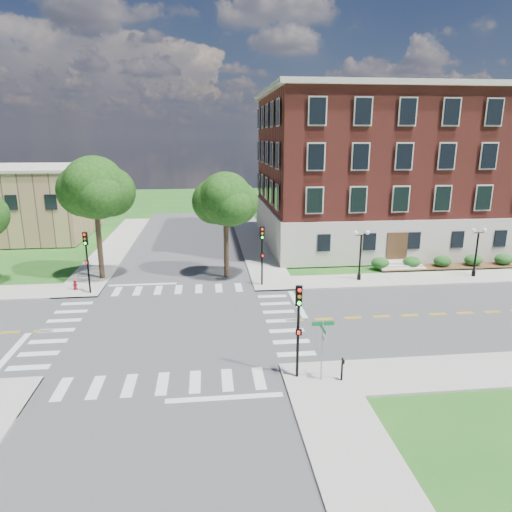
{
  "coord_description": "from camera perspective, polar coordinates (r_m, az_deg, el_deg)",
  "views": [
    {
      "loc": [
        2.42,
        -27.74,
        11.83
      ],
      "look_at": [
        5.97,
        4.94,
        3.2
      ],
      "focal_mm": 32.0,
      "sensor_mm": 36.0,
      "label": 1
    }
  ],
  "objects": [
    {
      "name": "shrub_row",
      "position": [
        47.22,
        25.43,
        -1.26
      ],
      "size": [
        18.0,
        2.0,
        1.3
      ],
      "primitive_type": null,
      "color": "#1C4818",
      "rests_on": "ground"
    },
    {
      "name": "fire_hydrant",
      "position": [
        38.74,
        -21.67,
        -3.43
      ],
      "size": [
        0.35,
        0.35,
        0.75
      ],
      "color": "maroon",
      "rests_on": "ground"
    },
    {
      "name": "stop_bar_east",
      "position": [
        33.55,
        5.19,
        -6.0
      ],
      "size": [
        0.4,
        5.5,
        0.0
      ],
      "primitive_type": "cube",
      "color": "silver",
      "rests_on": "ground"
    },
    {
      "name": "push_button_post",
      "position": [
        23.5,
        10.72,
        -13.58
      ],
      "size": [
        0.14,
        0.21,
        1.2
      ],
      "color": "black",
      "rests_on": "ground"
    },
    {
      "name": "ground",
      "position": [
        30.26,
        -10.4,
        -8.56
      ],
      "size": [
        160.0,
        160.0,
        0.0
      ],
      "primitive_type": "plane",
      "color": "#1F5518",
      "rests_on": "ground"
    },
    {
      "name": "sidewalk_nw",
      "position": [
        48.11,
        -27.69,
        -1.18
      ],
      "size": [
        34.0,
        34.0,
        0.12
      ],
      "color": "#9E9B93",
      "rests_on": "ground"
    },
    {
      "name": "tree_c",
      "position": [
        39.77,
        -19.54,
        8.01
      ],
      "size": [
        5.16,
        5.16,
        10.26
      ],
      "color": "#312418",
      "rests_on": "ground"
    },
    {
      "name": "street_sign_pole",
      "position": [
        22.72,
        8.32,
        -10.24
      ],
      "size": [
        1.1,
        1.1,
        3.1
      ],
      "color": "gray",
      "rests_on": "ground"
    },
    {
      "name": "road_ew",
      "position": [
        30.26,
        -10.4,
        -8.55
      ],
      "size": [
        90.0,
        12.0,
        0.01
      ],
      "primitive_type": "cube",
      "color": "#3D3D3F",
      "rests_on": "ground"
    },
    {
      "name": "crosswalk_east",
      "position": [
        30.54,
        3.33,
        -8.11
      ],
      "size": [
        2.2,
        10.2,
        0.02
      ],
      "primitive_type": null,
      "color": "silver",
      "rests_on": "ground"
    },
    {
      "name": "twin_lamp_east",
      "position": [
        43.18,
        25.86,
        0.77
      ],
      "size": [
        1.36,
        0.36,
        4.23
      ],
      "color": "black",
      "rests_on": "ground"
    },
    {
      "name": "twin_lamp_west",
      "position": [
        38.89,
        12.92,
        0.48
      ],
      "size": [
        1.36,
        0.36,
        4.23
      ],
      "color": "black",
      "rests_on": "ground"
    },
    {
      "name": "secondary_building",
      "position": [
        63.15,
        -29.07,
        6.0
      ],
      "size": [
        20.4,
        15.4,
        8.3
      ],
      "color": "#987154",
      "rests_on": "ground"
    },
    {
      "name": "traffic_signal_se",
      "position": [
        22.5,
        5.32,
        -7.95
      ],
      "size": [
        0.37,
        0.44,
        4.8
      ],
      "color": "black",
      "rests_on": "ground"
    },
    {
      "name": "main_building",
      "position": [
        54.33,
        17.51,
        10.36
      ],
      "size": [
        30.6,
        22.4,
        16.5
      ],
      "color": "#BEB6A8",
      "rests_on": "ground"
    },
    {
      "name": "traffic_signal_nw",
      "position": [
        36.76,
        -20.41,
        0.17
      ],
      "size": [
        0.38,
        0.46,
        4.8
      ],
      "color": "black",
      "rests_on": "ground"
    },
    {
      "name": "traffic_signal_ne",
      "position": [
        36.45,
        0.76,
        0.99
      ],
      "size": [
        0.37,
        0.44,
        4.8
      ],
      "color": "black",
      "rests_on": "ground"
    },
    {
      "name": "sidewalk_ne",
      "position": [
        46.54,
        10.17,
        -0.18
      ],
      "size": [
        34.0,
        34.0,
        0.12
      ],
      "color": "#9E9B93",
      "rests_on": "ground"
    },
    {
      "name": "road_ns",
      "position": [
        30.26,
        -10.4,
        -8.55
      ],
      "size": [
        12.0,
        90.0,
        0.01
      ],
      "primitive_type": "cube",
      "color": "#3D3D3F",
      "rests_on": "ground"
    },
    {
      "name": "tree_d",
      "position": [
        38.24,
        -3.84,
        7.09
      ],
      "size": [
        4.49,
        4.49,
        8.95
      ],
      "color": "#312418",
      "rests_on": "ground"
    }
  ]
}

